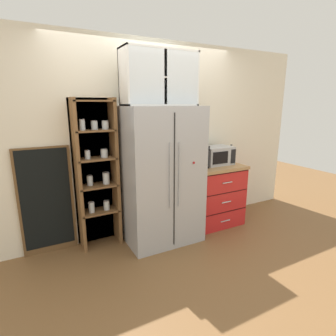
{
  "coord_description": "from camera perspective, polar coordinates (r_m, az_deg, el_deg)",
  "views": [
    {
      "loc": [
        -1.44,
        -2.91,
        1.75
      ],
      "look_at": [
        0.1,
        0.01,
        0.95
      ],
      "focal_mm": 28.42,
      "sensor_mm": 36.0,
      "label": 1
    }
  ],
  "objects": [
    {
      "name": "mug_cream",
      "position": [
        3.91,
        9.66,
        1.37
      ],
      "size": [
        0.12,
        0.08,
        0.09
      ],
      "color": "silver",
      "rests_on": "counter_cabinet"
    },
    {
      "name": "counter_cabinet",
      "position": [
        4.0,
        9.74,
        -5.58
      ],
      "size": [
        0.8,
        0.6,
        0.89
      ],
      "color": "red",
      "rests_on": "ground"
    },
    {
      "name": "pantry_shelf_column",
      "position": [
        3.37,
        -15.17,
        -0.7
      ],
      "size": [
        0.52,
        0.3,
        1.82
      ],
      "color": "brown",
      "rests_on": "ground"
    },
    {
      "name": "mug_sage",
      "position": [
        3.9,
        9.68,
        1.42
      ],
      "size": [
        0.12,
        0.08,
        0.1
      ],
      "color": "#8CA37F",
      "rests_on": "counter_cabinet"
    },
    {
      "name": "microwave",
      "position": [
        3.93,
        10.41,
        2.67
      ],
      "size": [
        0.44,
        0.33,
        0.26
      ],
      "color": "#ADAFB5",
      "rests_on": "counter_cabinet"
    },
    {
      "name": "bottle_clear",
      "position": [
        4.12,
        13.35,
        2.84
      ],
      "size": [
        0.07,
        0.07,
        0.27
      ],
      "color": "silver",
      "rests_on": "counter_cabinet"
    },
    {
      "name": "coffee_maker",
      "position": [
        3.7,
        6.67,
        2.51
      ],
      "size": [
        0.17,
        0.2,
        0.31
      ],
      "color": "black",
      "rests_on": "counter_cabinet"
    },
    {
      "name": "refrigerator",
      "position": [
        3.37,
        -1.5,
        -1.61
      ],
      "size": [
        0.94,
        0.71,
        1.73
      ],
      "color": "#ADAFB5",
      "rests_on": "ground"
    },
    {
      "name": "upper_cabinet",
      "position": [
        3.31,
        -2.02,
        18.64
      ],
      "size": [
        0.9,
        0.32,
        0.63
      ],
      "color": "silver",
      "rests_on": "refrigerator"
    },
    {
      "name": "wall_back_cream",
      "position": [
        3.64,
        -4.3,
        6.11
      ],
      "size": [
        5.07,
        0.1,
        2.55
      ],
      "primitive_type": "cube",
      "color": "silver",
      "rests_on": "ground"
    },
    {
      "name": "ground_plane",
      "position": [
        3.69,
        -1.37,
        -14.66
      ],
      "size": [
        10.78,
        10.78,
        0.0
      ],
      "primitive_type": "plane",
      "color": "brown"
    },
    {
      "name": "bottle_cobalt",
      "position": [
        3.84,
        10.29,
        2.07
      ],
      "size": [
        0.07,
        0.07,
        0.25
      ],
      "color": "navy",
      "rests_on": "counter_cabinet"
    },
    {
      "name": "chalkboard_menu",
      "position": [
        3.43,
        -24.62,
        -6.47
      ],
      "size": [
        0.6,
        0.04,
        1.28
      ],
      "color": "brown",
      "rests_on": "ground"
    }
  ]
}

